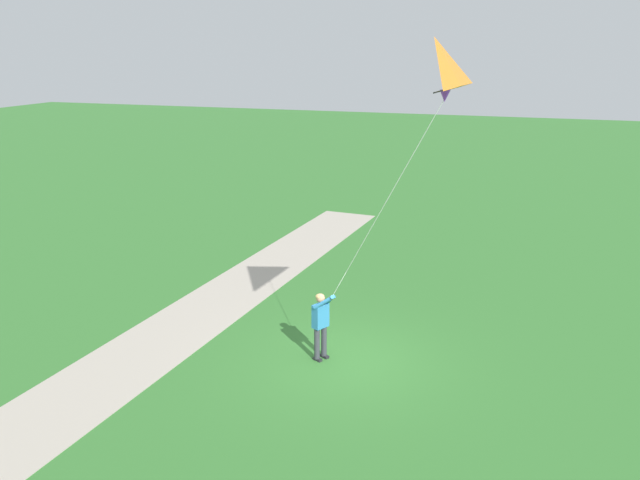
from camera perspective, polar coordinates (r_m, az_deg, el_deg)
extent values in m
plane|color=#33702D|center=(16.09, 2.26, -10.71)|extent=(120.00, 120.00, 0.00)
cube|color=#ADA393|center=(16.53, -17.22, -10.70)|extent=(4.86, 32.09, 0.02)
cube|color=#232328|center=(16.23, 0.40, -10.33)|extent=(0.26, 0.21, 0.06)
cylinder|color=#383842|center=(16.05, 0.35, -8.97)|extent=(0.14, 0.14, 0.82)
cube|color=#232328|center=(16.08, -0.22, -10.60)|extent=(0.26, 0.21, 0.06)
cylinder|color=#383842|center=(15.90, -0.28, -9.24)|extent=(0.14, 0.14, 0.82)
cube|color=teal|center=(15.68, 0.04, -6.77)|extent=(0.38, 0.46, 0.60)
sphere|color=tan|center=(15.50, 0.04, -5.22)|extent=(0.22, 0.22, 0.22)
ellipsoid|color=tan|center=(15.50, 0.00, -5.07)|extent=(0.30, 0.30, 0.13)
cylinder|color=teal|center=(15.41, 0.85, -5.39)|extent=(0.38, 0.51, 0.43)
cylinder|color=teal|center=(15.30, 0.38, -5.56)|extent=(0.56, 0.10, 0.43)
sphere|color=tan|center=(15.20, 1.04, -5.19)|extent=(0.10, 0.10, 0.10)
pyramid|color=orange|center=(12.26, 10.02, 15.10)|extent=(0.71, 1.89, 0.90)
cone|color=purple|center=(12.23, 11.08, 12.51)|extent=(0.22, 0.22, 0.22)
cylinder|color=black|center=(12.23, 11.11, 13.02)|extent=(0.17, 1.75, 0.02)
cylinder|color=silver|center=(13.51, 5.46, 2.60)|extent=(2.60, 1.36, 4.80)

